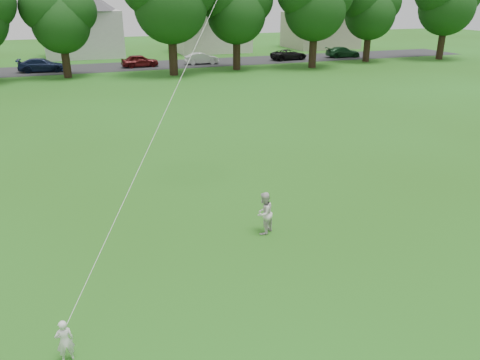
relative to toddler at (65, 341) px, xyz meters
name	(u,v)px	position (x,y,z in m)	size (l,w,h in m)	color
ground	(195,306)	(2.94, 0.86, -0.49)	(160.00, 160.00, 0.00)	#275513
street	(91,68)	(2.94, 42.86, -0.49)	(90.00, 7.00, 0.01)	#2D2D30
toddler	(65,341)	(0.00, 0.00, 0.00)	(0.36, 0.24, 0.99)	silver
older_boy	(264,213)	(5.96, 3.77, 0.19)	(0.67, 0.52, 1.38)	silver
kite	(164,114)	(3.11, 4.25, 3.50)	(3.68, 4.85, 12.41)	white
tree_row	(125,2)	(6.20, 36.67, 5.94)	(81.19, 8.92, 10.83)	black
parked_cars	(112,62)	(5.02, 41.86, 0.12)	(63.79, 2.52, 1.29)	black
house_row	(72,13)	(2.00, 52.86, 4.53)	(77.49, 14.08, 10.32)	white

